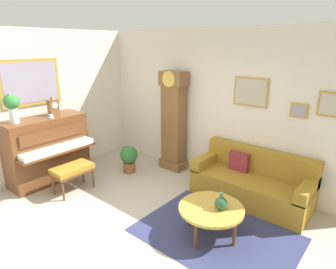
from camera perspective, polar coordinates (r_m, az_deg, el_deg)
ground_plane at (r=4.36m, az=-9.55°, el=-18.72°), size 6.40×6.00×0.10m
wall_left at (r=5.89m, az=-27.12°, el=4.87°), size 0.13×4.90×2.80m
wall_back at (r=5.47m, az=9.18°, el=5.68°), size 5.30×0.13×2.80m
area_rug at (r=4.23m, az=9.55°, el=-19.09°), size 2.10×1.50×0.01m
piano at (r=5.84m, az=-22.96°, el=-2.71°), size 0.87×1.44×1.24m
piano_bench at (r=5.31m, az=-18.59°, el=-6.76°), size 0.42×0.70×0.48m
grandfather_clock at (r=5.80m, az=1.09°, el=2.12°), size 0.52×0.34×2.03m
couch at (r=5.03m, az=16.42°, el=-9.13°), size 1.90×0.80×0.84m
coffee_table at (r=4.00m, az=8.63°, el=-14.55°), size 0.88×0.88×0.43m
mantel_clock at (r=5.73m, az=-21.98°, el=5.23°), size 0.13×0.18×0.38m
flower_vase at (r=5.41m, az=-28.76°, el=5.22°), size 0.26×0.26×0.58m
teacup at (r=5.60m, az=-22.41°, el=3.37°), size 0.12×0.12×0.06m
green_jug at (r=3.92m, az=10.56°, el=-13.37°), size 0.17×0.17×0.24m
potted_plant at (r=5.85m, az=-7.84°, el=-4.55°), size 0.36×0.36×0.56m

